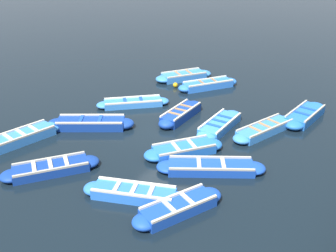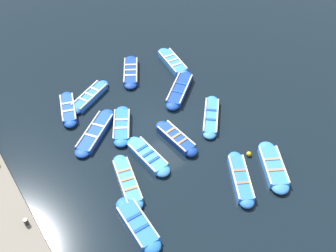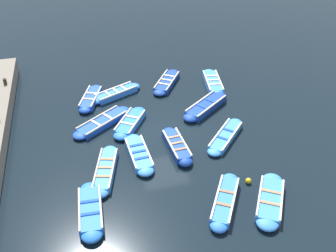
{
  "view_description": "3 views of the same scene",
  "coord_description": "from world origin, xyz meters",
  "px_view_note": "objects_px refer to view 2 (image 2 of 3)",
  "views": [
    {
      "loc": [
        -8.98,
        12.21,
        7.59
      ],
      "look_at": [
        0.15,
        0.13,
        0.18
      ],
      "focal_mm": 42.0,
      "sensor_mm": 36.0,
      "label": 1
    },
    {
      "loc": [
        -8.27,
        -12.8,
        16.45
      ],
      "look_at": [
        0.48,
        -0.32,
        0.41
      ],
      "focal_mm": 42.0,
      "sensor_mm": 36.0,
      "label": 2
    },
    {
      "loc": [
        -3.58,
        -16.1,
        12.72
      ],
      "look_at": [
        0.35,
        0.45,
        0.31
      ],
      "focal_mm": 42.0,
      "sensor_mm": 36.0,
      "label": 3
    }
  ],
  "objects_px": {
    "boat_bow_out": "(148,156)",
    "boat_centre": "(176,138)",
    "boat_end_of_row": "(273,167)",
    "bollard_mid_north": "(26,222)",
    "boat_near_quay": "(138,225)",
    "boat_drifting": "(68,109)",
    "boat_tucked": "(131,72)",
    "boat_mid_row": "(211,117)",
    "boat_stern_in": "(127,181)",
    "buoy_orange_near": "(249,154)",
    "boat_inner_gap": "(95,132)",
    "boat_far_corner": "(180,90)",
    "boat_outer_right": "(241,179)",
    "boat_broadside": "(122,126)",
    "boat_alongside": "(173,62)",
    "boat_outer_left": "(90,97)"
  },
  "relations": [
    {
      "from": "boat_tucked",
      "to": "boat_alongside",
      "type": "bearing_deg",
      "value": -15.33
    },
    {
      "from": "boat_mid_row",
      "to": "boat_centre",
      "type": "relative_size",
      "value": 0.97
    },
    {
      "from": "boat_outer_left",
      "to": "boat_centre",
      "type": "bearing_deg",
      "value": -68.34
    },
    {
      "from": "boat_end_of_row",
      "to": "buoy_orange_near",
      "type": "relative_size",
      "value": 12.82
    },
    {
      "from": "boat_outer_right",
      "to": "bollard_mid_north",
      "type": "xyz_separation_m",
      "value": [
        -9.82,
        3.26,
        0.89
      ]
    },
    {
      "from": "boat_outer_right",
      "to": "buoy_orange_near",
      "type": "xyz_separation_m",
      "value": [
        1.5,
        0.98,
        -0.06
      ]
    },
    {
      "from": "boat_drifting",
      "to": "boat_alongside",
      "type": "bearing_deg",
      "value": 0.92
    },
    {
      "from": "boat_inner_gap",
      "to": "boat_far_corner",
      "type": "height_order",
      "value": "boat_far_corner"
    },
    {
      "from": "boat_near_quay",
      "to": "boat_mid_row",
      "type": "distance_m",
      "value": 8.09
    },
    {
      "from": "boat_centre",
      "to": "boat_tucked",
      "type": "bearing_deg",
      "value": 81.16
    },
    {
      "from": "boat_end_of_row",
      "to": "bollard_mid_north",
      "type": "relative_size",
      "value": 9.86
    },
    {
      "from": "boat_alongside",
      "to": "boat_drifting",
      "type": "relative_size",
      "value": 1.11
    },
    {
      "from": "boat_broadside",
      "to": "buoy_orange_near",
      "type": "xyz_separation_m",
      "value": [
        4.56,
        -5.69,
        -0.04
      ]
    },
    {
      "from": "boat_tucked",
      "to": "buoy_orange_near",
      "type": "distance_m",
      "value": 9.74
    },
    {
      "from": "boat_bow_out",
      "to": "boat_centre",
      "type": "bearing_deg",
      "value": 4.2
    },
    {
      "from": "boat_end_of_row",
      "to": "boat_far_corner",
      "type": "xyz_separation_m",
      "value": [
        -0.43,
        7.66,
        0.01
      ]
    },
    {
      "from": "boat_bow_out",
      "to": "buoy_orange_near",
      "type": "height_order",
      "value": "boat_bow_out"
    },
    {
      "from": "boat_end_of_row",
      "to": "buoy_orange_near",
      "type": "distance_m",
      "value": 1.44
    },
    {
      "from": "boat_inner_gap",
      "to": "boat_tucked",
      "type": "bearing_deg",
      "value": 37.94
    },
    {
      "from": "boat_stern_in",
      "to": "bollard_mid_north",
      "type": "bearing_deg",
      "value": 178.84
    },
    {
      "from": "boat_end_of_row",
      "to": "boat_bow_out",
      "type": "height_order",
      "value": "boat_end_of_row"
    },
    {
      "from": "boat_outer_right",
      "to": "boat_inner_gap",
      "type": "xyz_separation_m",
      "value": [
        -4.54,
        7.11,
        -0.03
      ]
    },
    {
      "from": "boat_far_corner",
      "to": "bollard_mid_north",
      "type": "relative_size",
      "value": 10.02
    },
    {
      "from": "boat_end_of_row",
      "to": "boat_bow_out",
      "type": "bearing_deg",
      "value": 138.73
    },
    {
      "from": "boat_alongside",
      "to": "boat_centre",
      "type": "xyz_separation_m",
      "value": [
        -3.85,
        -5.72,
        0.02
      ]
    },
    {
      "from": "boat_stern_in",
      "to": "boat_mid_row",
      "type": "bearing_deg",
      "value": 10.41
    },
    {
      "from": "boat_centre",
      "to": "bollard_mid_north",
      "type": "bearing_deg",
      "value": -174.6
    },
    {
      "from": "boat_stern_in",
      "to": "boat_outer_right",
      "type": "bearing_deg",
      "value": -33.46
    },
    {
      "from": "boat_near_quay",
      "to": "boat_stern_in",
      "type": "xyz_separation_m",
      "value": [
        0.87,
        2.38,
        -0.02
      ]
    },
    {
      "from": "boat_near_quay",
      "to": "boat_drifting",
      "type": "bearing_deg",
      "value": 85.64
    },
    {
      "from": "boat_outer_right",
      "to": "boat_broadside",
      "type": "height_order",
      "value": "boat_outer_right"
    },
    {
      "from": "boat_mid_row",
      "to": "boat_near_quay",
      "type": "bearing_deg",
      "value": -153.96
    },
    {
      "from": "boat_tucked",
      "to": "boat_mid_row",
      "type": "bearing_deg",
      "value": -74.84
    },
    {
      "from": "boat_inner_gap",
      "to": "boat_broadside",
      "type": "height_order",
      "value": "boat_broadside"
    },
    {
      "from": "boat_near_quay",
      "to": "boat_bow_out",
      "type": "relative_size",
      "value": 1.01
    },
    {
      "from": "boat_bow_out",
      "to": "boat_centre",
      "type": "height_order",
      "value": "boat_centre"
    },
    {
      "from": "boat_inner_gap",
      "to": "boat_centre",
      "type": "distance_m",
      "value": 4.59
    },
    {
      "from": "boat_outer_right",
      "to": "buoy_orange_near",
      "type": "relative_size",
      "value": 12.67
    },
    {
      "from": "boat_inner_gap",
      "to": "boat_alongside",
      "type": "distance_m",
      "value": 7.78
    },
    {
      "from": "boat_drifting",
      "to": "boat_outer_right",
      "type": "bearing_deg",
      "value": -62.82
    },
    {
      "from": "boat_outer_left",
      "to": "buoy_orange_near",
      "type": "distance_m",
      "value": 10.23
    },
    {
      "from": "boat_drifting",
      "to": "boat_near_quay",
      "type": "bearing_deg",
      "value": -94.36
    },
    {
      "from": "boat_mid_row",
      "to": "boat_bow_out",
      "type": "xyz_separation_m",
      "value": [
        -4.67,
        -0.39,
        0.02
      ]
    },
    {
      "from": "boat_bow_out",
      "to": "buoy_orange_near",
      "type": "xyz_separation_m",
      "value": [
        4.55,
        -2.96,
        -0.04
      ]
    },
    {
      "from": "boat_bow_out",
      "to": "boat_alongside",
      "type": "bearing_deg",
      "value": 45.26
    },
    {
      "from": "buoy_orange_near",
      "to": "boat_end_of_row",
      "type": "bearing_deg",
      "value": -73.66
    },
    {
      "from": "boat_centre",
      "to": "buoy_orange_near",
      "type": "relative_size",
      "value": 11.97
    },
    {
      "from": "boat_near_quay",
      "to": "boat_mid_row",
      "type": "height_order",
      "value": "boat_near_quay"
    },
    {
      "from": "boat_outer_right",
      "to": "boat_mid_row",
      "type": "relative_size",
      "value": 1.09
    },
    {
      "from": "boat_alongside",
      "to": "boat_centre",
      "type": "height_order",
      "value": "boat_centre"
    }
  ]
}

